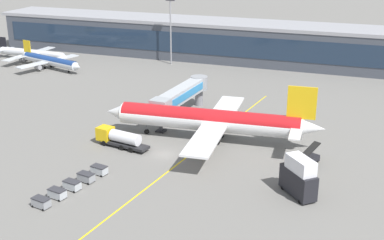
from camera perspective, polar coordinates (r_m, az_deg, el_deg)
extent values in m
plane|color=slate|center=(93.31, -3.09, -3.82)|extent=(700.00, 700.00, 0.00)
cube|color=yellow|center=(93.48, -0.09, -3.74)|extent=(10.17, 79.43, 0.01)
cube|color=#424751|center=(162.66, 6.25, 8.39)|extent=(168.52, 16.71, 11.08)
cube|color=#1E2D42|center=(154.56, 5.48, 8.03)|extent=(163.46, 0.16, 6.20)
cube|color=#99999E|center=(161.59, 6.33, 10.49)|extent=(171.89, 17.05, 1.00)
cylinder|color=white|center=(98.06, 1.87, -0.07)|extent=(35.32, 7.01, 4.00)
cylinder|color=red|center=(97.94, 1.87, 0.13)|extent=(34.60, 6.79, 3.84)
cone|color=white|center=(103.83, -8.35, 0.87)|extent=(4.31, 4.13, 3.80)
cone|color=white|center=(95.61, 13.10, -0.87)|extent=(5.07, 3.80, 3.40)
cube|color=gold|center=(94.20, 12.04, 1.86)|extent=(5.21, 0.81, 6.00)
cube|color=white|center=(91.89, 11.37, -1.45)|extent=(2.54, 6.54, 0.24)
cube|color=white|center=(99.40, 11.74, 0.16)|extent=(2.54, 6.54, 0.24)
cube|color=white|center=(89.33, 1.40, -2.30)|extent=(6.05, 15.10, 0.40)
cube|color=white|center=(106.51, 3.84, 1.36)|extent=(6.05, 15.10, 0.40)
cylinder|color=#939399|center=(92.47, 1.18, -2.45)|extent=(3.26, 2.46, 2.20)
cylinder|color=#939399|center=(104.70, 2.99, 0.23)|extent=(3.26, 2.46, 2.20)
cylinder|color=black|center=(102.76, -5.02, -1.29)|extent=(1.03, 0.48, 1.00)
cylinder|color=slate|center=(102.40, -5.03, -0.76)|extent=(0.20, 0.20, 2.04)
cylinder|color=black|center=(97.25, 2.81, -2.49)|extent=(1.03, 0.48, 1.00)
cylinder|color=slate|center=(96.87, 2.82, -1.93)|extent=(0.20, 0.20, 2.04)
cylinder|color=black|center=(100.52, 3.26, -1.74)|extent=(1.03, 0.48, 1.00)
cylinder|color=slate|center=(100.15, 3.27, -1.19)|extent=(0.20, 0.20, 2.04)
cube|color=#B2B7BC|center=(110.28, -1.20, 2.92)|extent=(4.41, 19.03, 2.80)
cube|color=#2D84C6|center=(110.26, -1.18, 2.91)|extent=(4.30, 16.03, 1.54)
cube|color=#9EA3A8|center=(102.27, -3.49, 1.52)|extent=(3.83, 3.46, 2.94)
cylinder|color=#4C4C51|center=(103.37, -3.45, -0.25)|extent=(0.70, 0.70, 3.94)
cube|color=#262628|center=(104.00, -3.43, -1.19)|extent=(1.93, 1.93, 0.30)
cylinder|color=gray|center=(118.50, 0.78, 4.12)|extent=(3.90, 3.90, 3.08)
cylinder|color=gray|center=(119.45, 0.78, 2.56)|extent=(1.80, 1.80, 3.94)
cube|color=#232326|center=(96.59, -7.49, -2.64)|extent=(10.28, 4.23, 0.50)
cube|color=yellow|center=(98.74, -9.55, -1.46)|extent=(3.20, 2.96, 2.50)
cube|color=black|center=(99.34, -10.12, -1.06)|extent=(0.56, 2.29, 1.12)
cylinder|color=silver|center=(95.93, -7.39, -1.93)|extent=(6.29, 3.23, 2.20)
cylinder|color=black|center=(98.12, -9.69, -2.55)|extent=(1.05, 0.52, 1.00)
cylinder|color=black|center=(99.79, -8.82, -2.11)|extent=(1.05, 0.52, 1.00)
cylinder|color=black|center=(95.66, -7.77, -3.04)|extent=(1.05, 0.52, 1.00)
cylinder|color=black|center=(97.38, -6.92, -2.58)|extent=(1.05, 0.52, 1.00)
cylinder|color=black|center=(94.46, -6.77, -3.30)|extent=(1.05, 0.52, 1.00)
cylinder|color=black|center=(96.20, -5.92, -2.83)|extent=(1.05, 0.52, 1.00)
cube|color=black|center=(90.42, 12.46, -4.50)|extent=(4.19, 6.25, 1.10)
cube|color=black|center=(89.84, 12.53, -3.65)|extent=(4.04, 6.84, 2.38)
cylinder|color=black|center=(88.60, 12.17, -5.39)|extent=(0.47, 0.65, 0.60)
cylinder|color=black|center=(89.41, 11.25, -5.08)|extent=(0.47, 0.65, 0.60)
cylinder|color=black|center=(91.90, 13.59, -4.56)|extent=(0.47, 0.65, 0.60)
cylinder|color=black|center=(92.69, 12.69, -4.27)|extent=(0.47, 0.65, 0.60)
cube|color=black|center=(79.91, 11.64, -6.72)|extent=(6.45, 6.70, 3.80)
cube|color=silver|center=(78.39, 11.92, -4.85)|extent=(5.20, 5.36, 2.20)
cylinder|color=black|center=(81.95, 9.96, -7.39)|extent=(0.59, 0.61, 0.60)
cylinder|color=black|center=(83.08, 11.29, -7.08)|extent=(0.59, 0.61, 0.60)
cylinder|color=black|center=(78.47, 11.81, -8.81)|extent=(0.59, 0.61, 0.60)
cylinder|color=black|center=(79.65, 13.17, -8.47)|extent=(0.59, 0.61, 0.60)
cube|color=gray|center=(78.78, -16.32, -8.75)|extent=(2.83, 1.95, 1.10)
cube|color=#333338|center=(78.45, -16.37, -8.30)|extent=(2.89, 1.99, 0.10)
cylinder|color=black|center=(79.30, -17.20, -9.10)|extent=(0.38, 0.18, 0.36)
cylinder|color=black|center=(80.16, -16.41, -8.69)|extent=(0.38, 0.18, 0.36)
cylinder|color=black|center=(77.91, -16.15, -9.53)|extent=(0.38, 0.18, 0.36)
cylinder|color=black|center=(78.78, -15.36, -9.11)|extent=(0.38, 0.18, 0.36)
cube|color=#B2B7BC|center=(80.67, -14.67, -7.88)|extent=(2.83, 1.95, 1.10)
cube|color=#333338|center=(80.36, -14.71, -7.44)|extent=(2.89, 1.99, 0.10)
cylinder|color=black|center=(81.16, -15.54, -8.23)|extent=(0.38, 0.18, 0.36)
cylinder|color=black|center=(82.06, -14.79, -7.83)|extent=(0.38, 0.18, 0.36)
cylinder|color=black|center=(79.80, -14.48, -8.63)|extent=(0.38, 0.18, 0.36)
cylinder|color=black|center=(80.71, -13.73, -8.22)|extent=(0.38, 0.18, 0.36)
cube|color=#B2B7BC|center=(82.65, -13.11, -7.04)|extent=(2.83, 1.95, 1.10)
cube|color=#333338|center=(82.35, -13.14, -6.61)|extent=(2.89, 1.99, 0.10)
cylinder|color=black|center=(83.10, -13.96, -7.39)|extent=(0.38, 0.18, 0.36)
cylinder|color=black|center=(84.03, -13.24, -7.01)|extent=(0.38, 0.18, 0.36)
cylinder|color=black|center=(81.77, -12.90, -7.77)|extent=(0.38, 0.18, 0.36)
cylinder|color=black|center=(82.72, -12.19, -7.37)|extent=(0.38, 0.18, 0.36)
cube|color=gray|center=(84.71, -11.62, -6.24)|extent=(2.83, 1.95, 1.10)
cube|color=#333338|center=(84.41, -11.65, -5.81)|extent=(2.89, 1.99, 0.10)
cylinder|color=black|center=(85.11, -12.46, -6.58)|extent=(0.38, 0.18, 0.36)
cylinder|color=black|center=(86.08, -11.78, -6.22)|extent=(0.38, 0.18, 0.36)
cylinder|color=black|center=(83.81, -11.40, -6.93)|extent=(0.38, 0.18, 0.36)
cylinder|color=black|center=(84.80, -10.73, -6.56)|extent=(0.38, 0.18, 0.36)
cube|color=#B2B7BC|center=(86.83, -10.21, -5.47)|extent=(2.83, 1.95, 1.10)
cube|color=#333338|center=(86.54, -10.24, -5.05)|extent=(2.89, 1.99, 0.10)
cylinder|color=black|center=(87.20, -11.03, -5.81)|extent=(0.38, 0.18, 0.36)
cylinder|color=black|center=(88.20, -10.39, -5.46)|extent=(0.38, 0.18, 0.36)
cylinder|color=black|center=(85.93, -9.98, -6.14)|extent=(0.38, 0.18, 0.36)
cylinder|color=black|center=(86.95, -9.34, -5.78)|extent=(0.38, 0.18, 0.36)
cylinder|color=silver|center=(171.14, -17.27, 7.03)|extent=(23.86, 3.39, 2.18)
cylinder|color=silver|center=(171.10, -17.28, 7.10)|extent=(23.38, 3.28, 2.09)
cone|color=silver|center=(163.35, -13.84, 6.78)|extent=(2.28, 2.18, 2.07)
cone|color=silver|center=(179.51, -20.43, 7.32)|extent=(2.70, 1.98, 1.85)
cube|color=black|center=(178.11, -20.20, 8.08)|extent=(2.84, 0.36, 3.26)
cube|color=silver|center=(179.78, -19.53, 7.48)|extent=(1.35, 3.54, 0.14)
cube|color=silver|center=(176.68, -20.47, 7.17)|extent=(1.35, 3.54, 0.14)
cube|color=silver|center=(176.28, -16.22, 7.44)|extent=(3.32, 10.12, 0.23)
cube|color=silver|center=(167.29, -18.83, 6.53)|extent=(3.32, 10.12, 0.23)
cylinder|color=#939399|center=(174.72, -16.42, 7.05)|extent=(1.74, 1.28, 1.20)
cylinder|color=#939399|center=(168.37, -18.24, 6.41)|extent=(1.74, 1.28, 1.20)
cylinder|color=black|center=(166.21, -14.93, 6.23)|extent=(0.60, 0.26, 0.59)
cylinder|color=slate|center=(166.09, -14.94, 6.41)|extent=(0.12, 0.12, 1.10)
cylinder|color=black|center=(173.17, -17.37, 6.52)|extent=(0.60, 0.26, 0.59)
cylinder|color=slate|center=(173.06, -17.38, 6.70)|extent=(0.12, 0.12, 1.10)
cylinder|color=black|center=(171.73, -17.78, 6.37)|extent=(0.60, 0.26, 0.59)
cylinder|color=slate|center=(171.61, -17.80, 6.55)|extent=(0.12, 0.12, 1.10)
cylinder|color=silver|center=(158.34, -15.39, 6.29)|extent=(21.86, 8.69, 2.46)
cylinder|color=navy|center=(158.29, -15.40, 6.37)|extent=(21.41, 8.47, 2.36)
cone|color=silver|center=(149.30, -12.54, 5.74)|extent=(3.03, 2.95, 2.34)
cone|color=silver|center=(167.78, -17.97, 6.85)|extent=(3.43, 2.85, 2.09)
cube|color=gold|center=(166.03, -17.77, 7.75)|extent=(3.13, 1.13, 3.69)
cube|color=silver|center=(167.57, -16.89, 6.99)|extent=(2.33, 4.13, 0.15)
cube|color=silver|center=(164.79, -18.26, 6.65)|extent=(2.33, 4.13, 0.15)
cube|color=silver|center=(162.64, -13.97, 6.69)|extent=(5.53, 9.74, 0.25)
cube|color=silver|center=(155.72, -17.29, 5.82)|extent=(5.53, 9.74, 0.25)
cylinder|color=#939399|center=(161.33, -14.26, 6.25)|extent=(2.20, 1.84, 1.35)
cylinder|color=#939399|center=(156.38, -16.63, 5.61)|extent=(2.20, 1.84, 1.35)
cylinder|color=black|center=(152.73, -13.47, 5.20)|extent=(0.67, 0.42, 0.62)
cylinder|color=slate|center=(152.60, -13.48, 5.40)|extent=(0.12, 0.12, 1.09)
cylinder|color=black|center=(160.47, -15.31, 5.73)|extent=(0.67, 0.42, 0.62)
cylinder|color=slate|center=(160.35, -15.33, 5.92)|extent=(0.12, 0.12, 1.09)
cylinder|color=black|center=(159.17, -15.94, 5.56)|extent=(0.67, 0.42, 0.62)
cylinder|color=slate|center=(159.05, -15.95, 5.75)|extent=(0.12, 0.12, 1.09)
cylinder|color=gray|center=(157.21, -2.37, 9.57)|extent=(0.44, 0.44, 19.05)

